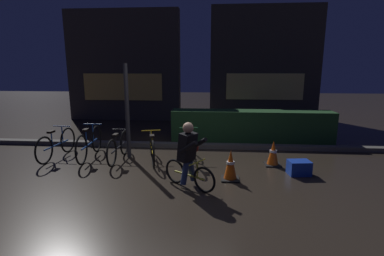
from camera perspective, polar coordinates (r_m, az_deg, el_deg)
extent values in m
plane|color=#2D261E|center=(6.12, -2.35, -9.42)|extent=(40.00, 40.00, 0.00)
cube|color=#56544F|center=(8.18, -0.49, -3.42)|extent=(12.00, 0.24, 0.12)
cube|color=#214723|center=(9.00, 11.52, 0.41)|extent=(4.80, 0.70, 0.93)
cube|color=#383330|center=(12.75, -13.24, 11.75)|extent=(4.71, 0.50, 4.51)
cube|color=#E5B751|center=(12.52, -13.43, 7.84)|extent=(3.30, 0.04, 1.10)
cube|color=#383330|center=(13.02, 14.07, 12.18)|extent=(4.60, 0.50, 4.72)
cube|color=#F2D172|center=(12.78, 14.04, 7.88)|extent=(3.22, 0.04, 1.10)
cylinder|color=#2D2D33|center=(7.26, -12.57, 3.15)|extent=(0.10, 0.10, 2.31)
torus|color=black|center=(8.35, -23.16, -2.17)|extent=(0.08, 0.66, 0.66)
torus|color=black|center=(7.55, -27.02, -3.94)|extent=(0.08, 0.66, 0.66)
cylinder|color=#19479E|center=(7.94, -24.99, -3.01)|extent=(0.10, 0.99, 0.04)
cylinder|color=#19479E|center=(7.76, -25.80, -2.01)|extent=(0.03, 0.03, 0.37)
cube|color=black|center=(7.72, -25.92, -0.67)|extent=(0.11, 0.21, 0.05)
cylinder|color=#19479E|center=(8.12, -24.09, -1.11)|extent=(0.03, 0.03, 0.42)
cylinder|color=#19479E|center=(8.08, -24.21, 0.33)|extent=(0.46, 0.05, 0.02)
torus|color=black|center=(8.12, -18.19, -2.02)|extent=(0.09, 0.70, 0.70)
torus|color=black|center=(7.17, -20.86, -4.04)|extent=(0.09, 0.70, 0.70)
cylinder|color=#19479E|center=(7.64, -19.44, -2.97)|extent=(0.11, 1.05, 0.04)
cylinder|color=#19479E|center=(7.43, -20.03, -1.85)|extent=(0.03, 0.03, 0.40)
cube|color=black|center=(7.38, -20.14, -0.36)|extent=(0.11, 0.21, 0.05)
cylinder|color=#19479E|center=(7.85, -18.84, -0.86)|extent=(0.03, 0.03, 0.44)
cylinder|color=#19479E|center=(7.81, -18.95, 0.73)|extent=(0.46, 0.06, 0.02)
torus|color=black|center=(7.68, -13.12, -2.80)|extent=(0.04, 0.63, 0.63)
torus|color=black|center=(6.82, -15.48, -4.78)|extent=(0.04, 0.63, 0.63)
cylinder|color=black|center=(7.25, -14.23, -3.73)|extent=(0.04, 0.94, 0.04)
cylinder|color=black|center=(7.05, -14.72, -2.72)|extent=(0.03, 0.03, 0.35)
cube|color=black|center=(7.01, -14.80, -1.33)|extent=(0.10, 0.20, 0.05)
cylinder|color=black|center=(7.44, -13.67, -1.74)|extent=(0.03, 0.03, 0.39)
cylinder|color=black|center=(7.39, -13.75, -0.25)|extent=(0.46, 0.02, 0.02)
torus|color=black|center=(7.48, -8.03, -3.04)|extent=(0.21, 0.61, 0.62)
torus|color=black|center=(6.60, -7.62, -5.06)|extent=(0.21, 0.61, 0.62)
cylinder|color=gold|center=(7.04, -7.84, -3.99)|extent=(0.28, 0.89, 0.04)
cylinder|color=gold|center=(6.84, -7.81, -2.97)|extent=(0.03, 0.03, 0.34)
cube|color=black|center=(6.80, -7.85, -1.57)|extent=(0.15, 0.22, 0.05)
cylinder|color=gold|center=(7.24, -7.99, -1.98)|extent=(0.03, 0.03, 0.39)
cylinder|color=gold|center=(7.19, -8.04, -0.48)|extent=(0.45, 0.15, 0.02)
torus|color=black|center=(7.46, -0.70, -2.76)|extent=(0.12, 0.67, 0.67)
torus|color=black|center=(6.49, -0.45, -5.00)|extent=(0.12, 0.67, 0.67)
cylinder|color=#236B38|center=(6.97, -0.58, -3.81)|extent=(0.16, 1.00, 0.04)
cylinder|color=#236B38|center=(6.76, -0.54, -2.68)|extent=(0.03, 0.03, 0.37)
cube|color=black|center=(6.71, -0.54, -1.13)|extent=(0.12, 0.21, 0.05)
cylinder|color=#236B38|center=(7.19, -0.65, -1.59)|extent=(0.03, 0.03, 0.42)
cylinder|color=#236B38|center=(7.14, -0.66, 0.05)|extent=(0.46, 0.08, 0.02)
cube|color=black|center=(5.99, 7.49, -9.85)|extent=(0.36, 0.36, 0.03)
cone|color=#EA560F|center=(5.88, 7.57, -7.03)|extent=(0.26, 0.26, 0.59)
cylinder|color=white|center=(5.87, 7.58, -6.75)|extent=(0.16, 0.16, 0.05)
cube|color=black|center=(7.01, 15.51, -6.91)|extent=(0.36, 0.36, 0.03)
cone|color=#EA560F|center=(6.92, 15.64, -4.62)|extent=(0.26, 0.26, 0.55)
cylinder|color=white|center=(6.92, 15.65, -4.40)|extent=(0.16, 0.16, 0.05)
cube|color=#193DB7|center=(6.55, 20.25, -7.31)|extent=(0.48, 0.37, 0.30)
torus|color=black|center=(5.29, 2.42, -10.11)|extent=(0.43, 0.31, 0.48)
torus|color=black|center=(5.71, -3.33, -8.44)|extent=(0.43, 0.31, 0.48)
cylinder|color=gold|center=(5.49, -0.57, -9.25)|extent=(0.60, 0.43, 0.04)
cylinder|color=gold|center=(5.52, -1.57, -7.68)|extent=(0.03, 0.03, 0.26)
cube|color=black|center=(5.48, -1.58, -6.38)|extent=(0.22, 0.20, 0.05)
cylinder|color=gold|center=(5.33, 1.05, -8.23)|extent=(0.03, 0.03, 0.30)
cylinder|color=gold|center=(5.28, 1.06, -6.72)|extent=(0.28, 0.39, 0.02)
cylinder|color=navy|center=(5.56, -0.07, -8.34)|extent=(0.21, 0.23, 0.42)
cylinder|color=navy|center=(5.41, -1.42, -8.91)|extent=(0.21, 0.23, 0.42)
cube|color=black|center=(5.34, -0.92, -3.71)|extent=(0.40, 0.41, 0.54)
sphere|color=tan|center=(5.25, -0.76, 0.04)|extent=(0.20, 0.20, 0.20)
cylinder|color=black|center=(5.35, 1.20, -3.13)|extent=(0.37, 0.29, 0.29)
cylinder|color=black|center=(5.14, -0.71, -3.76)|extent=(0.37, 0.29, 0.29)
ellipsoid|color=maroon|center=(5.54, -0.07, -3.67)|extent=(0.35, 0.31, 0.24)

